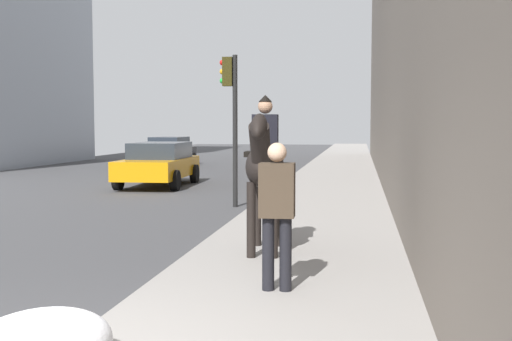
% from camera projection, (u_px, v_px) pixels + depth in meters
% --- Properties ---
extents(mounted_horse_near, '(2.15, 0.66, 2.35)m').
position_uv_depth(mounted_horse_near, '(264.00, 164.00, 9.24)').
color(mounted_horse_near, black).
rests_on(mounted_horse_near, sidewalk_slab).
extents(pedestrian_greeting, '(0.27, 0.41, 1.70)m').
position_uv_depth(pedestrian_greeting, '(277.00, 206.00, 7.12)').
color(pedestrian_greeting, black).
rests_on(pedestrian_greeting, sidewalk_slab).
extents(car_near_lane, '(4.44, 1.91, 1.44)m').
position_uv_depth(car_near_lane, '(168.00, 151.00, 30.31)').
color(car_near_lane, black).
rests_on(car_near_lane, ground).
extents(car_mid_lane, '(4.44, 2.18, 1.44)m').
position_uv_depth(car_mid_lane, '(159.00, 163.00, 20.67)').
color(car_mid_lane, orange).
rests_on(car_mid_lane, ground).
extents(traffic_light_near_curb, '(0.20, 0.44, 3.71)m').
position_uv_depth(traffic_light_near_curb, '(231.00, 105.00, 15.24)').
color(traffic_light_near_curb, black).
rests_on(traffic_light_near_curb, ground).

